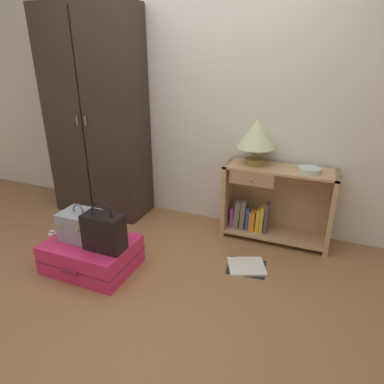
# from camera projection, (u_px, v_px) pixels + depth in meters

# --- Properties ---
(ground_plane) EXTENTS (9.00, 9.00, 0.00)m
(ground_plane) POSITION_uv_depth(u_px,v_px,m) (131.00, 299.00, 2.40)
(ground_plane) COLOR olive
(back_wall) EXTENTS (6.40, 0.10, 2.60)m
(back_wall) POSITION_uv_depth(u_px,v_px,m) (206.00, 90.00, 3.19)
(back_wall) COLOR silver
(back_wall) RESTS_ON ground_plane
(wardrobe) EXTENTS (0.98, 0.47, 2.05)m
(wardrobe) POSITION_uv_depth(u_px,v_px,m) (97.00, 117.00, 3.42)
(wardrobe) COLOR #33261E
(wardrobe) RESTS_ON ground_plane
(bookshelf) EXTENTS (0.97, 0.34, 0.70)m
(bookshelf) POSITION_uv_depth(u_px,v_px,m) (272.00, 204.00, 3.10)
(bookshelf) COLOR tan
(bookshelf) RESTS_ON ground_plane
(table_lamp) EXTENTS (0.34, 0.34, 0.40)m
(table_lamp) POSITION_uv_depth(u_px,v_px,m) (257.00, 135.00, 2.94)
(table_lamp) COLOR olive
(table_lamp) RESTS_ON bookshelf
(bowl) EXTENTS (0.18, 0.18, 0.04)m
(bowl) POSITION_uv_depth(u_px,v_px,m) (309.00, 170.00, 2.81)
(bowl) COLOR silver
(bowl) RESTS_ON bookshelf
(suitcase_large) EXTENTS (0.69, 0.53, 0.24)m
(suitcase_large) POSITION_uv_depth(u_px,v_px,m) (92.00, 254.00, 2.72)
(suitcase_large) COLOR #DB2860
(suitcase_large) RESTS_ON ground_plane
(train_case) EXTENTS (0.29, 0.25, 0.30)m
(train_case) POSITION_uv_depth(u_px,v_px,m) (80.00, 225.00, 2.68)
(train_case) COLOR #8E99A3
(train_case) RESTS_ON suitcase_large
(handbag) EXTENTS (0.31, 0.16, 0.40)m
(handbag) POSITION_uv_depth(u_px,v_px,m) (104.00, 232.00, 2.52)
(handbag) COLOR black
(handbag) RESTS_ON suitcase_large
(bottle) EXTENTS (0.07, 0.07, 0.19)m
(bottle) POSITION_uv_depth(u_px,v_px,m) (54.00, 241.00, 2.98)
(bottle) COLOR white
(bottle) RESTS_ON ground_plane
(open_book_on_floor) EXTENTS (0.37, 0.35, 0.02)m
(open_book_on_floor) POSITION_uv_depth(u_px,v_px,m) (247.00, 266.00, 2.76)
(open_book_on_floor) COLOR white
(open_book_on_floor) RESTS_ON ground_plane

